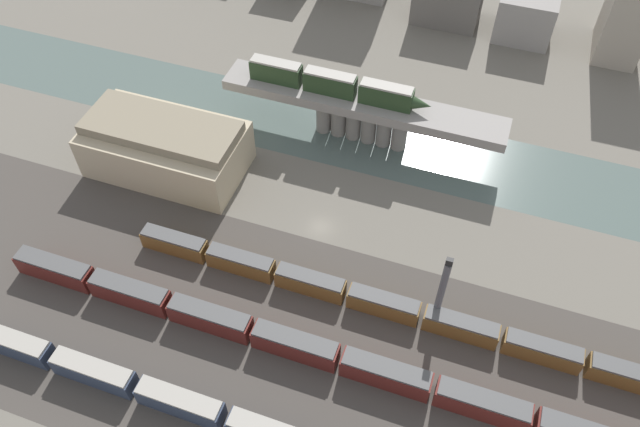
{
  "coord_description": "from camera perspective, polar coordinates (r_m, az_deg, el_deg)",
  "views": [
    {
      "loc": [
        21.92,
        -63.1,
        83.21
      ],
      "look_at": [
        0.0,
        -0.2,
        3.82
      ],
      "focal_mm": 35.0,
      "sensor_mm": 36.0,
      "label": 1
    }
  ],
  "objects": [
    {
      "name": "train_yard_far",
      "position": [
        96.11,
        6.57,
        -8.46
      ],
      "size": [
        86.05,
        2.73,
        3.6
      ],
      "color": "brown",
      "rests_on": "ground"
    },
    {
      "name": "train_yard_mid",
      "position": [
        90.91,
        2.74,
        -13.44
      ],
      "size": [
        112.26,
        3.06,
        4.0
      ],
      "color": "#5B1E19",
      "rests_on": "ground"
    },
    {
      "name": "train_on_bridge",
      "position": [
        115.72,
        1.41,
        11.75
      ],
      "size": [
        34.29,
        2.7,
        4.17
      ],
      "color": "#23381E",
      "rests_on": "bridge"
    },
    {
      "name": "ground_plane",
      "position": [
        106.7,
        0.03,
        -1.24
      ],
      "size": [
        400.0,
        400.0,
        0.0
      ],
      "primitive_type": "plane",
      "color": "#666056"
    },
    {
      "name": "river_water",
      "position": [
        122.15,
        3.7,
        6.94
      ],
      "size": [
        320.0,
        18.06,
        0.01
      ],
      "primitive_type": "cube",
      "color": "#4C5B56",
      "rests_on": "ground"
    },
    {
      "name": "signal_tower",
      "position": [
        91.83,
        11.04,
        -7.01
      ],
      "size": [
        1.04,
        1.04,
        15.35
      ],
      "color": "#4C4C51",
      "rests_on": "ground"
    },
    {
      "name": "city_block_far_right",
      "position": [
        153.21,
        18.34,
        16.87
      ],
      "size": [
        12.4,
        11.75,
        10.34
      ],
      "primitive_type": "cube",
      "color": "gray",
      "rests_on": "ground"
    },
    {
      "name": "railbed_yard",
      "position": [
        94.51,
        -4.86,
        -12.01
      ],
      "size": [
        280.0,
        42.0,
        0.01
      ],
      "primitive_type": "cube",
      "color": "#423D38",
      "rests_on": "ground"
    },
    {
      "name": "warehouse_building",
      "position": [
        116.33,
        -13.92,
        5.96
      ],
      "size": [
        27.96,
        15.59,
        10.38
      ],
      "color": "tan",
      "rests_on": "ground"
    },
    {
      "name": "bridge",
      "position": [
        117.52,
        3.87,
        9.43
      ],
      "size": [
        53.26,
        7.35,
        9.54
      ],
      "color": "gray",
      "rests_on": "ground"
    },
    {
      "name": "train_yard_near",
      "position": [
        89.98,
        -11.78,
        -16.85
      ],
      "size": [
        70.95,
        2.91,
        3.79
      ],
      "color": "#2D384C",
      "rests_on": "ground"
    },
    {
      "name": "city_block_tall",
      "position": [
        152.19,
        26.63,
        16.7
      ],
      "size": [
        9.06,
        14.21,
        22.97
      ],
      "primitive_type": "cube",
      "color": "gray",
      "rests_on": "ground"
    }
  ]
}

